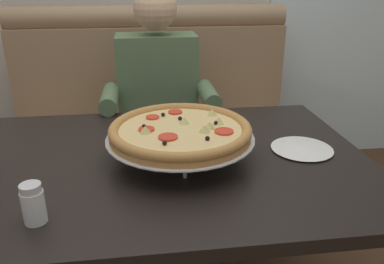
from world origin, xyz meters
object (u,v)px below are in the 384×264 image
at_px(diner_main, 159,101).
at_px(plate_near_left, 302,147).
at_px(pizza, 181,131).
at_px(shaker_parmesan, 34,206).
at_px(patio_chair, 319,67).
at_px(dining_table, 163,178).
at_px(booth_bench, 155,138).

xyz_separation_m(diner_main, plate_near_left, (0.46, -0.68, 0.03)).
bearing_deg(diner_main, pizza, -86.90).
xyz_separation_m(shaker_parmesan, plate_near_left, (0.82, 0.32, -0.03)).
relative_size(shaker_parmesan, plate_near_left, 0.49).
distance_m(diner_main, plate_near_left, 0.82).
xyz_separation_m(pizza, patio_chair, (1.46, 2.09, -0.30)).
height_order(dining_table, patio_chair, patio_chair).
bearing_deg(plate_near_left, dining_table, -179.72).
bearing_deg(shaker_parmesan, plate_near_left, 21.32).
distance_m(diner_main, pizza, 0.71).
bearing_deg(dining_table, booth_bench, 90.00).
distance_m(dining_table, plate_near_left, 0.49).
bearing_deg(patio_chair, shaker_parmesan, -127.77).
relative_size(shaker_parmesan, patio_chair, 0.12).
height_order(diner_main, shaker_parmesan, diner_main).
distance_m(shaker_parmesan, patio_chair, 3.04).
bearing_deg(shaker_parmesan, diner_main, 70.47).
height_order(pizza, shaker_parmesan, pizza).
bearing_deg(booth_bench, diner_main, -85.50).
xyz_separation_m(shaker_parmesan, patio_chair, (1.85, 2.39, -0.25)).
height_order(diner_main, plate_near_left, diner_main).
distance_m(booth_bench, shaker_parmesan, 1.36).
height_order(dining_table, diner_main, diner_main).
bearing_deg(patio_chair, pizza, -124.95).
bearing_deg(dining_table, plate_near_left, 0.28).
bearing_deg(plate_near_left, booth_bench, 117.23).
bearing_deg(pizza, dining_table, 163.04).
distance_m(dining_table, patio_chair, 2.58).
distance_m(pizza, patio_chair, 2.57).
relative_size(booth_bench, shaker_parmesan, 15.61).
relative_size(diner_main, shaker_parmesan, 12.17).
bearing_deg(diner_main, dining_table, -91.77).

